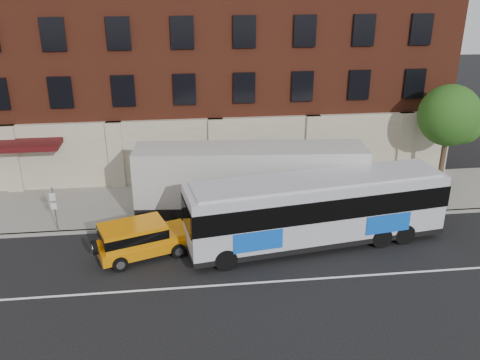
{
  "coord_description": "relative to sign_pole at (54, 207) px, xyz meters",
  "views": [
    {
      "loc": [
        -2.05,
        -17.91,
        12.38
      ],
      "look_at": [
        0.74,
        5.5,
        2.73
      ],
      "focal_mm": 38.46,
      "sensor_mm": 36.0,
      "label": 1
    }
  ],
  "objects": [
    {
      "name": "sign_pole",
      "position": [
        0.0,
        0.0,
        0.0
      ],
      "size": [
        0.3,
        0.2,
        2.5
      ],
      "color": "gray",
      "rests_on": "ground"
    },
    {
      "name": "city_bus",
      "position": [
        12.7,
        -2.56,
        0.44
      ],
      "size": [
        12.79,
        4.53,
        3.43
      ],
      "color": "silver",
      "rests_on": "ground"
    },
    {
      "name": "lane_line",
      "position": [
        8.5,
        -5.65,
        -1.45
      ],
      "size": [
        60.0,
        0.12,
        0.01
      ],
      "primitive_type": "cube",
      "color": "white",
      "rests_on": "ground"
    },
    {
      "name": "sidewalk",
      "position": [
        8.5,
        2.85,
        -1.38
      ],
      "size": [
        60.0,
        6.0,
        0.15
      ],
      "primitive_type": "cube",
      "color": "gray",
      "rests_on": "ground"
    },
    {
      "name": "shipping_container",
      "position": [
        9.93,
        0.65,
        0.51
      ],
      "size": [
        12.09,
        3.4,
        3.98
      ],
      "color": "black",
      "rests_on": "ground"
    },
    {
      "name": "street_tree",
      "position": [
        22.04,
        3.34,
        2.96
      ],
      "size": [
        3.6,
        3.6,
        6.2
      ],
      "color": "#3E301F",
      "rests_on": "sidewalk"
    },
    {
      "name": "ground",
      "position": [
        8.5,
        -6.15,
        -1.45
      ],
      "size": [
        120.0,
        120.0,
        0.0
      ],
      "primitive_type": "plane",
      "color": "black",
      "rests_on": "ground"
    },
    {
      "name": "kerb",
      "position": [
        8.5,
        -0.15,
        -1.38
      ],
      "size": [
        60.0,
        0.25,
        0.15
      ],
      "primitive_type": "cube",
      "color": "gray",
      "rests_on": "ground"
    },
    {
      "name": "yellow_suv",
      "position": [
        4.3,
        -2.82,
        -0.47
      ],
      "size": [
        4.58,
        3.02,
        1.71
      ],
      "color": "orange",
      "rests_on": "ground"
    },
    {
      "name": "building",
      "position": [
        8.49,
        10.77,
        6.13
      ],
      "size": [
        30.0,
        12.1,
        15.0
      ],
      "color": "maroon",
      "rests_on": "sidewalk"
    }
  ]
}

